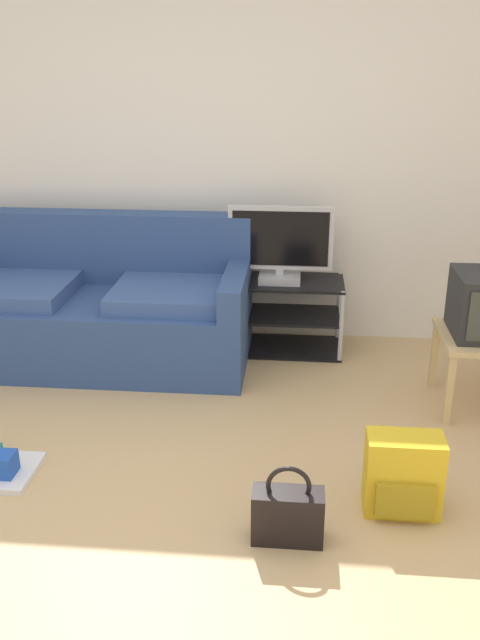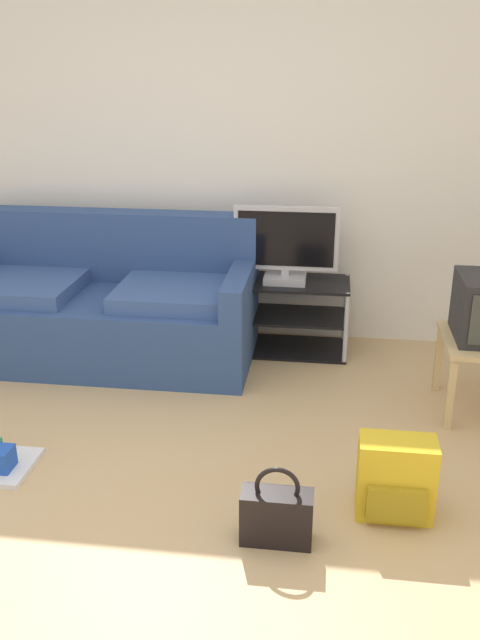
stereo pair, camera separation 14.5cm
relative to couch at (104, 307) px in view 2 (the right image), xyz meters
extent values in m
cube|color=tan|center=(0.64, -1.87, -0.35)|extent=(9.00, 9.80, 0.02)
cube|color=silver|center=(0.64, 0.58, 1.01)|extent=(9.00, 0.10, 2.70)
cube|color=navy|center=(0.00, -0.05, -0.12)|extent=(2.00, 0.91, 0.45)
cube|color=navy|center=(0.00, 0.30, 0.35)|extent=(2.00, 0.20, 0.48)
cube|color=navy|center=(0.93, -0.05, 0.21)|extent=(0.14, 0.91, 0.21)
cube|color=#365289|center=(-0.55, -0.11, 0.16)|extent=(0.80, 0.63, 0.10)
cube|color=#365289|center=(0.55, -0.11, 0.16)|extent=(0.80, 0.63, 0.10)
cube|color=black|center=(1.20, 0.25, 0.15)|extent=(0.87, 0.43, 0.02)
cube|color=black|center=(1.20, 0.25, -0.09)|extent=(0.83, 0.41, 0.02)
cube|color=black|center=(1.20, 0.25, -0.33)|extent=(0.87, 0.43, 0.02)
cylinder|color=#B7B7BC|center=(0.78, 0.05, -0.09)|extent=(0.03, 0.03, 0.50)
cylinder|color=#B7B7BC|center=(1.62, 0.05, -0.09)|extent=(0.03, 0.03, 0.50)
cylinder|color=#B7B7BC|center=(0.78, 0.45, -0.09)|extent=(0.03, 0.03, 0.50)
cylinder|color=#B7B7BC|center=(1.62, 0.45, -0.09)|extent=(0.03, 0.03, 0.50)
cube|color=#B2B2B7|center=(1.20, 0.23, 0.18)|extent=(0.28, 0.22, 0.05)
cube|color=#B2B2B7|center=(1.20, 0.23, 0.23)|extent=(0.05, 0.04, 0.04)
cube|color=#B2B2B7|center=(1.20, 0.23, 0.46)|extent=(0.69, 0.04, 0.42)
cube|color=black|center=(1.20, 0.20, 0.46)|extent=(0.63, 0.01, 0.36)
cube|color=tan|center=(2.17, -0.73, -0.13)|extent=(0.04, 0.04, 0.41)
cube|color=tan|center=(2.17, -0.26, -0.13)|extent=(0.04, 0.04, 0.41)
cube|color=gold|center=(1.82, -1.54, -0.15)|extent=(0.34, 0.18, 0.37)
cube|color=#A4851A|center=(1.82, -1.65, -0.22)|extent=(0.25, 0.04, 0.16)
cylinder|color=#A4851A|center=(1.73, -1.43, -0.14)|extent=(0.04, 0.04, 0.30)
cylinder|color=#A4851A|center=(1.91, -1.43, -0.14)|extent=(0.04, 0.04, 0.30)
cube|color=black|center=(1.32, -1.80, -0.22)|extent=(0.30, 0.13, 0.24)
torus|color=black|center=(1.32, -1.80, -0.07)|extent=(0.19, 0.02, 0.19)
camera|label=1|loc=(1.34, -4.20, 1.58)|focal=38.63mm
camera|label=2|loc=(1.48, -4.18, 1.58)|focal=38.63mm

